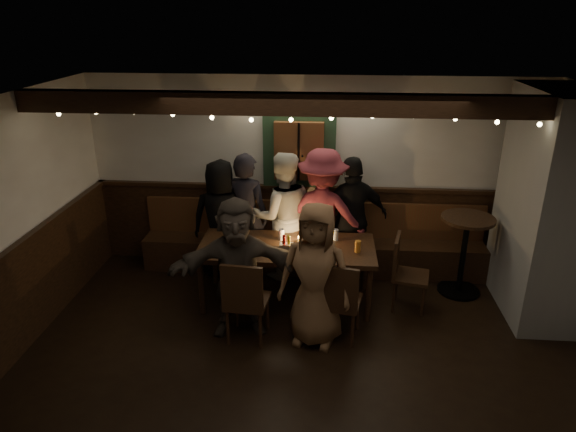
# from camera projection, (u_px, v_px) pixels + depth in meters

# --- Properties ---
(room) EXTENTS (6.02, 5.01, 2.62)m
(room) POSITION_uv_depth(u_px,v_px,m) (403.00, 223.00, 5.89)
(room) COLOR black
(room) RESTS_ON ground
(dining_table) EXTENTS (2.09, 0.90, 0.91)m
(dining_table) POSITION_uv_depth(u_px,v_px,m) (287.00, 251.00, 6.12)
(dining_table) COLOR black
(dining_table) RESTS_ON ground
(chair_near_left) EXTENTS (0.48, 0.48, 0.97)m
(chair_near_left) POSITION_uv_depth(u_px,v_px,m) (245.00, 298.00, 5.38)
(chair_near_left) COLOR black
(chair_near_left) RESTS_ON ground
(chair_near_right) EXTENTS (0.50, 0.50, 0.95)m
(chair_near_right) POSITION_uv_depth(u_px,v_px,m) (339.00, 298.00, 5.40)
(chair_near_right) COLOR black
(chair_near_right) RESTS_ON ground
(chair_end) EXTENTS (0.49, 0.49, 0.91)m
(chair_end) POSITION_uv_depth(u_px,v_px,m) (404.00, 268.00, 6.06)
(chair_end) COLOR black
(chair_end) RESTS_ON ground
(high_top) EXTENTS (0.64, 0.64, 1.02)m
(high_top) POSITION_uv_depth(u_px,v_px,m) (465.00, 245.00, 6.34)
(high_top) COLOR black
(high_top) RESTS_ON ground
(person_a) EXTENTS (0.81, 0.56, 1.59)m
(person_a) POSITION_uv_depth(u_px,v_px,m) (222.00, 219.00, 6.75)
(person_a) COLOR black
(person_a) RESTS_ON ground
(person_b) EXTENTS (0.70, 0.55, 1.70)m
(person_b) POSITION_uv_depth(u_px,v_px,m) (246.00, 216.00, 6.70)
(person_b) COLOR black
(person_b) RESTS_ON ground
(person_c) EXTENTS (0.96, 0.82, 1.71)m
(person_c) POSITION_uv_depth(u_px,v_px,m) (283.00, 216.00, 6.69)
(person_c) COLOR #BAB8AD
(person_c) RESTS_ON ground
(person_d) EXTENTS (1.21, 0.78, 1.77)m
(person_d) POSITION_uv_depth(u_px,v_px,m) (322.00, 216.00, 6.61)
(person_d) COLOR maroon
(person_d) RESTS_ON ground
(person_e) EXTENTS (1.05, 0.72, 1.66)m
(person_e) POSITION_uv_depth(u_px,v_px,m) (352.00, 219.00, 6.66)
(person_e) COLOR black
(person_e) RESTS_ON ground
(person_f) EXTENTS (1.51, 0.70, 1.57)m
(person_f) POSITION_uv_depth(u_px,v_px,m) (237.00, 267.00, 5.51)
(person_f) COLOR #3A322B
(person_f) RESTS_ON ground
(person_g) EXTENTS (0.86, 0.66, 1.59)m
(person_g) POSITION_uv_depth(u_px,v_px,m) (315.00, 275.00, 5.32)
(person_g) COLOR brown
(person_g) RESTS_ON ground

